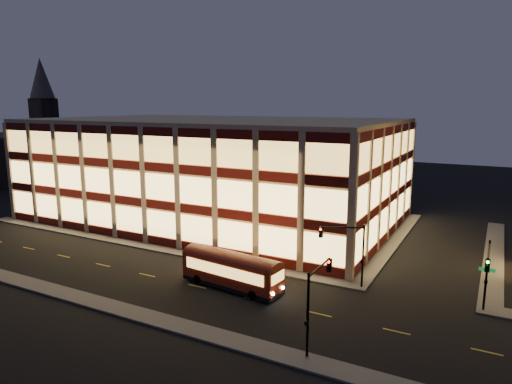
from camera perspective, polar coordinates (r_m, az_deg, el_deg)
The scene contains 12 objects.
ground at distance 53.59m, azimuth -12.42°, elevation -7.32°, with size 200.00×200.00×0.00m, color black.
sidewalk_office_south at distance 56.19m, azimuth -14.10°, elevation -6.46°, with size 54.00×2.00×0.15m, color #514F4C.
sidewalk_office_east at distance 58.72m, azimuth 16.80°, elevation -5.84°, with size 2.00×30.00×0.15m, color #514F4C.
sidewalk_tower_west at distance 57.76m, azimuth 27.61°, elevation -6.93°, with size 2.00×30.00×0.15m, color #514F4C.
sidewalk_near at distance 45.17m, azimuth -23.38°, elevation -11.39°, with size 100.00×2.00×0.15m, color #514F4C.
office_building at distance 66.88m, azimuth -5.15°, elevation 2.89°, with size 50.45×30.45×14.50m.
church_tower at distance 130.09m, azimuth -24.79°, elevation 6.60°, with size 5.00×5.00×18.00m, color #2D2621.
church_spire at distance 130.03m, azimuth -25.29°, elevation 12.75°, with size 6.00×6.00×10.00m, color #4C473F.
traffic_signal_far at distance 42.11m, azimuth 11.38°, elevation -6.46°, with size 3.79×1.87×6.00m.
traffic_signal_right at distance 39.73m, azimuth 26.93°, elevation -8.55°, with size 1.20×4.37×6.00m.
traffic_signal_near at distance 31.66m, azimuth 7.54°, elevation -12.26°, with size 0.32×4.45×6.00m.
trolley_bus at distance 42.12m, azimuth -3.06°, elevation -9.50°, with size 10.09×3.57×3.34m.
Camera 1 is at (33.56, -38.36, 16.54)m, focal length 32.00 mm.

